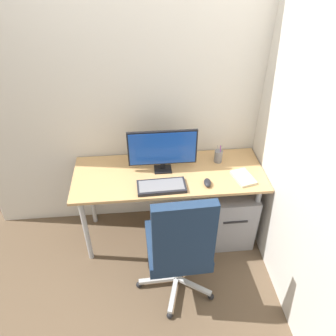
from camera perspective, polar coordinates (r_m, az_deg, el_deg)
The scene contains 11 objects.
ground_plane at distance 3.32m, azimuth 0.15°, elevation -10.95°, with size 8.00×8.00×0.00m, color brown.
wall_back at distance 2.76m, azimuth -0.48°, elevation 14.40°, with size 3.29×0.04×2.80m, color silver.
wall_side_right at distance 2.47m, azimuth 20.73°, elevation 9.01°, with size 0.04×2.29×2.80m, color silver.
desk at distance 2.86m, azimuth 0.18°, elevation -2.13°, with size 1.61×0.61×0.74m.
office_chair at distance 2.45m, azimuth 1.98°, elevation -13.07°, with size 0.62×0.65×1.12m.
filing_cabinet at distance 3.18m, azimuth 10.01°, elevation -7.00°, with size 0.42×0.54×0.56m.
monitor at distance 2.73m, azimuth -0.95°, elevation 3.28°, with size 0.57×0.12×0.38m.
keyboard at distance 2.65m, azimuth -1.12°, elevation -3.17°, with size 0.39×0.19×0.03m.
mouse at distance 2.70m, azimuth 6.77°, elevation -2.51°, with size 0.06×0.10×0.04m, color black.
pen_holder at distance 2.94m, azimuth 8.61°, elevation 2.03°, with size 0.07×0.07×0.18m.
notebook at distance 2.81m, azimuth 12.76°, elevation -1.60°, with size 0.14×0.21×0.02m, color beige.
Camera 1 is at (-0.22, -2.20, 2.47)m, focal length 35.64 mm.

